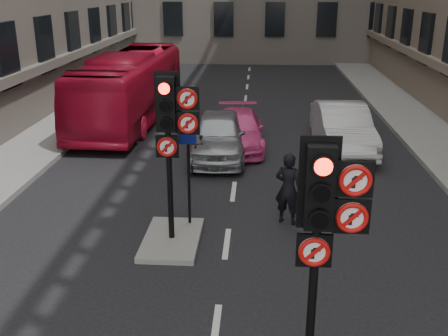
# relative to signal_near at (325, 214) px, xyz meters

# --- Properties ---
(pavement_left) EXTENTS (3.00, 50.00, 0.16)m
(pavement_left) POSITION_rel_signal_near_xyz_m (-8.69, 11.01, -2.50)
(pavement_left) COLOR gray
(pavement_left) RESTS_ON ground
(centre_island) EXTENTS (1.20, 2.00, 0.12)m
(centre_island) POSITION_rel_signal_near_xyz_m (-2.69, 4.01, -2.52)
(centre_island) COLOR gray
(centre_island) RESTS_ON ground
(signal_near) EXTENTS (0.91, 0.40, 3.58)m
(signal_near) POSITION_rel_signal_near_xyz_m (0.00, 0.00, 0.00)
(signal_near) COLOR black
(signal_near) RESTS_ON ground
(signal_far) EXTENTS (0.91, 0.40, 3.58)m
(signal_far) POSITION_rel_signal_near_xyz_m (-2.60, 4.00, 0.12)
(signal_far) COLOR black
(signal_far) RESTS_ON centre_island
(car_silver) EXTENTS (1.85, 4.33, 1.46)m
(car_silver) POSITION_rel_signal_near_xyz_m (-2.13, 9.98, -1.85)
(car_silver) COLOR #9EA0A5
(car_silver) RESTS_ON ground
(car_white) EXTENTS (1.77, 4.64, 1.51)m
(car_white) POSITION_rel_signal_near_xyz_m (1.96, 11.05, -1.83)
(car_white) COLOR silver
(car_white) RESTS_ON ground
(car_pink) EXTENTS (1.88, 4.18, 1.19)m
(car_pink) POSITION_rel_signal_near_xyz_m (-1.53, 11.11, -1.99)
(car_pink) COLOR #EC4593
(car_pink) RESTS_ON ground
(bus_red) EXTENTS (2.57, 9.95, 2.76)m
(bus_red) POSITION_rel_signal_near_xyz_m (-5.99, 14.38, -1.20)
(bus_red) COLOR maroon
(bus_red) RESTS_ON ground
(motorcycle) EXTENTS (0.70, 1.69, 0.99)m
(motorcycle) POSITION_rel_signal_near_xyz_m (-2.61, 8.71, -2.09)
(motorcycle) COLOR black
(motorcycle) RESTS_ON ground
(motorcyclist) EXTENTS (0.74, 0.61, 1.72)m
(motorcyclist) POSITION_rel_signal_near_xyz_m (-0.14, 5.16, -1.72)
(motorcyclist) COLOR black
(motorcyclist) RESTS_ON ground
(info_sign) EXTENTS (0.38, 0.15, 2.22)m
(info_sign) POSITION_rel_signal_near_xyz_m (-2.39, 4.74, -1.03)
(info_sign) COLOR black
(info_sign) RESTS_ON centre_island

